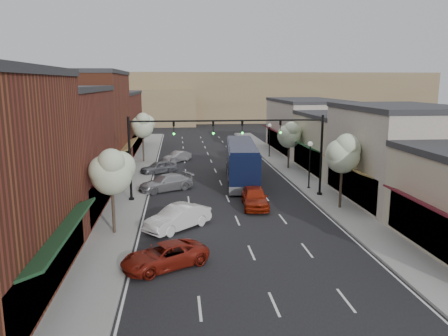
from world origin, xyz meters
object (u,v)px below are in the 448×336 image
object	(u,v)px
signal_mast_right	(294,144)
parked_car_c	(166,183)
signal_mast_left	(159,146)
parked_car_b	(178,218)
tree_right_near	(343,153)
tree_left_far	(143,125)
parked_car_a	(164,256)
parked_car_d	(159,167)
red_hatchback	(255,197)
lamp_post_far	(270,135)
tree_right_far	(290,134)
tree_left_near	(112,171)
parked_car_e	(177,157)
coach_bus	(242,162)
lamp_post_near	(310,157)

from	to	relation	value
signal_mast_right	parked_car_c	xyz separation A→B (m)	(-10.88, 3.40, -3.89)
signal_mast_left	parked_car_b	bearing A→B (deg)	-79.09
tree_right_near	tree_left_far	bearing A→B (deg)	127.04
parked_car_a	parked_car_d	distance (m)	24.63
tree_left_far	red_hatchback	distance (m)	23.36
tree_left_far	signal_mast_left	bearing A→B (deg)	-81.65
signal_mast_right	lamp_post_far	size ratio (longest dim) A/B	1.85
tree_right_far	tree_left_near	world-z (taller)	tree_left_near
signal_mast_left	lamp_post_far	size ratio (longest dim) A/B	1.85
signal_mast_left	tree_right_near	bearing A→B (deg)	-16.19
parked_car_a	tree_left_far	bearing A→B (deg)	157.52
signal_mast_left	parked_car_a	world-z (taller)	signal_mast_left
tree_right_near	tree_left_far	world-z (taller)	tree_left_far
signal_mast_right	red_hatchback	size ratio (longest dim) A/B	1.71
signal_mast_left	tree_right_near	size ratio (longest dim) A/B	1.38
red_hatchback	tree_right_near	bearing A→B (deg)	-6.55
parked_car_d	parked_car_e	xyz separation A→B (m)	(2.00, 6.74, -0.02)
tree_right_near	parked_car_e	distance (m)	25.52
signal_mast_left	parked_car_b	distance (m)	8.43
tree_left_far	tree_right_far	bearing A→B (deg)	-19.87
tree_right_near	tree_left_near	bearing A→B (deg)	-166.45
tree_left_far	coach_bus	world-z (taller)	tree_left_far
parked_car_b	parked_car_c	bearing A→B (deg)	142.69
lamp_post_far	red_hatchback	xyz separation A→B (m)	(-5.98, -22.79, -2.18)
parked_car_b	parked_car_e	distance (m)	25.22
tree_left_near	tree_left_far	world-z (taller)	tree_left_far
tree_right_far	parked_car_b	xyz separation A→B (m)	(-12.55, -19.32, -3.19)
parked_car_e	tree_right_near	bearing A→B (deg)	-18.78
signal_mast_right	tree_right_far	bearing A→B (deg)	77.15
tree_left_near	parked_car_b	distance (m)	5.35
lamp_post_near	parked_car_c	distance (m)	13.28
red_hatchback	parked_car_b	distance (m)	7.57
coach_bus	lamp_post_near	bearing A→B (deg)	-28.82
tree_right_near	coach_bus	world-z (taller)	tree_right_near
signal_mast_right	tree_left_far	distance (m)	22.68
parked_car_a	parked_car_b	world-z (taller)	parked_car_b
tree_left_near	parked_car_a	xyz separation A→B (m)	(3.32, -5.43, -3.57)
lamp_post_far	parked_car_e	xyz separation A→B (m)	(-12.00, -2.16, -2.35)
signal_mast_left	parked_car_b	world-z (taller)	signal_mast_left
lamp_post_far	parked_car_a	distance (m)	35.91
tree_left_far	parked_car_d	xyz separation A→B (m)	(2.05, -6.84, -3.92)
tree_right_near	lamp_post_near	xyz separation A→B (m)	(-0.55, 6.56, -1.45)
parked_car_b	parked_car_e	xyz separation A→B (m)	(0.00, 25.22, -0.14)
signal_mast_right	parked_car_e	bearing A→B (deg)	118.83
red_hatchback	parked_car_a	xyz separation A→B (m)	(-6.75, -10.70, -0.17)
tree_right_near	lamp_post_far	bearing A→B (deg)	91.30
parked_car_e	signal_mast_right	bearing A→B (deg)	-19.77
tree_right_near	tree_left_near	world-z (taller)	tree_right_near
tree_left_near	parked_car_a	distance (m)	7.30
signal_mast_left	lamp_post_near	bearing A→B (deg)	10.56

